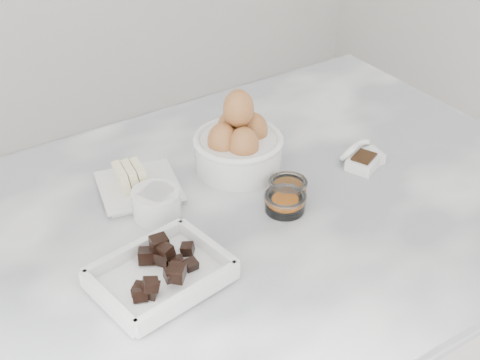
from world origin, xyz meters
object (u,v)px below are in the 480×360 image
object	(u,v)px
honey_bowl	(288,188)
zest_bowl	(285,201)
butter_plate	(138,183)
egg_bowl	(238,144)
salt_spoon	(366,154)
sugar_ramekin	(156,202)
vanilla_spoon	(360,159)
chocolate_dish	(161,272)

from	to	relation	value
honey_bowl	zest_bowl	world-z (taller)	zest_bowl
butter_plate	zest_bowl	world-z (taller)	butter_plate
egg_bowl	salt_spoon	size ratio (longest dim) A/B	2.37
sugar_ramekin	vanilla_spoon	distance (m)	0.40
sugar_ramekin	honey_bowl	distance (m)	0.23
chocolate_dish	sugar_ramekin	distance (m)	0.17
chocolate_dish	egg_bowl	size ratio (longest dim) A/B	1.27
honey_bowl	butter_plate	bearing A→B (deg)	144.56
butter_plate	honey_bowl	bearing A→B (deg)	-35.44
egg_bowl	butter_plate	bearing A→B (deg)	170.39
butter_plate	vanilla_spoon	distance (m)	0.42
butter_plate	sugar_ramekin	bearing A→B (deg)	-92.76
chocolate_dish	zest_bowl	world-z (taller)	chocolate_dish
vanilla_spoon	chocolate_dish	bearing A→B (deg)	-170.38
chocolate_dish	salt_spoon	world-z (taller)	chocolate_dish
zest_bowl	salt_spoon	size ratio (longest dim) A/B	1.04
egg_bowl	vanilla_spoon	bearing A→B (deg)	-32.30
egg_bowl	zest_bowl	distance (m)	0.16
butter_plate	zest_bowl	distance (m)	0.27
butter_plate	honey_bowl	world-z (taller)	butter_plate
butter_plate	sugar_ramekin	world-z (taller)	butter_plate
salt_spoon	butter_plate	bearing A→B (deg)	160.57
sugar_ramekin	honey_bowl	bearing A→B (deg)	-18.73
salt_spoon	egg_bowl	bearing A→B (deg)	152.77
chocolate_dish	sugar_ramekin	bearing A→B (deg)	64.52
honey_bowl	vanilla_spoon	distance (m)	0.17
honey_bowl	salt_spoon	bearing A→B (deg)	2.90
salt_spoon	chocolate_dish	bearing A→B (deg)	-169.71
sugar_ramekin	zest_bowl	distance (m)	0.22
vanilla_spoon	salt_spoon	size ratio (longest dim) A/B	1.25
butter_plate	zest_bowl	bearing A→B (deg)	-45.04
vanilla_spoon	salt_spoon	xyz separation A→B (m)	(0.02, 0.01, -0.00)
honey_bowl	vanilla_spoon	xyz separation A→B (m)	(0.17, -0.00, -0.00)
butter_plate	egg_bowl	bearing A→B (deg)	-9.61
vanilla_spoon	zest_bowl	bearing A→B (deg)	-170.79
sugar_ramekin	honey_bowl	world-z (taller)	sugar_ramekin
chocolate_dish	egg_bowl	xyz separation A→B (m)	(0.27, 0.20, 0.03)
honey_bowl	zest_bowl	xyz separation A→B (m)	(-0.03, -0.03, 0.00)
sugar_ramekin	egg_bowl	bearing A→B (deg)	13.49
honey_bowl	zest_bowl	distance (m)	0.04
chocolate_dish	egg_bowl	distance (m)	0.34
sugar_ramekin	egg_bowl	xyz separation A→B (m)	(0.20, 0.05, 0.03)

